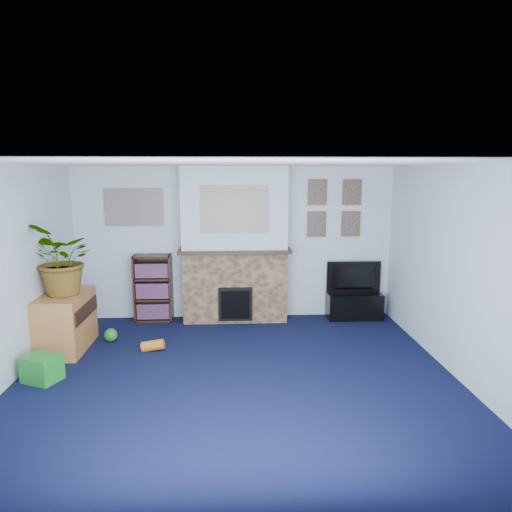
{
  "coord_description": "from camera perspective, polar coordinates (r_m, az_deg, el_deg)",
  "views": [
    {
      "loc": [
        -0.04,
        -4.91,
        2.31
      ],
      "look_at": [
        0.26,
        0.79,
        1.26
      ],
      "focal_mm": 32.0,
      "sensor_mm": 36.0,
      "label": 1
    }
  ],
  "objects": [
    {
      "name": "potted_plant",
      "position": [
        6.29,
        -22.96,
        -0.38
      ],
      "size": [
        1.07,
        1.1,
        0.94
      ],
      "primitive_type": "imported",
      "rotation": [
        0.0,
        0.0,
        5.28
      ],
      "color": "#26661E",
      "rests_on": "sideboard"
    },
    {
      "name": "collage_main",
      "position": [
        6.76,
        -2.7,
        5.92
      ],
      "size": [
        1.0,
        0.03,
        0.68
      ],
      "primitive_type": "cube",
      "color": "gray",
      "rests_on": "chimney_breast"
    },
    {
      "name": "ceiling",
      "position": [
        4.91,
        -2.62,
        11.46
      ],
      "size": [
        5.0,
        4.5,
        0.01
      ],
      "primitive_type": "cube",
      "color": "white",
      "rests_on": "wall_back"
    },
    {
      "name": "portrait_br",
      "position": [
        7.43,
        11.76,
        3.95
      ],
      "size": [
        0.3,
        0.03,
        0.4
      ],
      "primitive_type": "cube",
      "color": "brown",
      "rests_on": "wall_back"
    },
    {
      "name": "portrait_tl",
      "position": [
        7.27,
        7.67,
        7.89
      ],
      "size": [
        0.3,
        0.03,
        0.4
      ],
      "primitive_type": "cube",
      "color": "brown",
      "rests_on": "wall_back"
    },
    {
      "name": "floor",
      "position": [
        5.42,
        -2.4,
        -14.8
      ],
      "size": [
        5.0,
        4.5,
        0.01
      ],
      "primitive_type": "cube",
      "color": "black",
      "rests_on": "ground"
    },
    {
      "name": "wall_back",
      "position": [
        7.24,
        -2.68,
        1.6
      ],
      "size": [
        5.0,
        0.04,
        2.4
      ],
      "primitive_type": "cube",
      "color": "silver",
      "rests_on": "ground"
    },
    {
      "name": "toy_tube",
      "position": [
        6.25,
        -12.75,
        -10.86
      ],
      "size": [
        0.31,
        0.14,
        0.18
      ],
      "primitive_type": "cylinder",
      "rotation": [
        0.0,
        1.43,
        0.0
      ],
      "color": "orange",
      "rests_on": "ground"
    },
    {
      "name": "green_crate",
      "position": [
        5.79,
        -25.17,
        -12.65
      ],
      "size": [
        0.46,
        0.42,
        0.3
      ],
      "primitive_type": "cube",
      "rotation": [
        0.0,
        0.0,
        -0.42
      ],
      "color": "#198C26",
      "rests_on": "ground"
    },
    {
      "name": "sideboard",
      "position": [
        6.56,
        -22.68,
        -7.79
      ],
      "size": [
        0.54,
        0.97,
        0.75
      ],
      "primitive_type": "cube",
      "color": "#B17139",
      "rests_on": "ground"
    },
    {
      "name": "wall_left",
      "position": [
        5.6,
        -29.04,
        -2.35
      ],
      "size": [
        0.04,
        4.5,
        2.4
      ],
      "primitive_type": "cube",
      "color": "silver",
      "rests_on": "ground"
    },
    {
      "name": "mantel_clock",
      "position": [
        6.99,
        -3.42,
        1.44
      ],
      "size": [
        0.1,
        0.06,
        0.13
      ],
      "primitive_type": "cube",
      "color": "gold",
      "rests_on": "chimney_breast"
    },
    {
      "name": "wall_front",
      "position": [
        2.88,
        -2.06,
        -12.29
      ],
      "size": [
        5.0,
        0.04,
        2.4
      ],
      "primitive_type": "cube",
      "color": "silver",
      "rests_on": "ground"
    },
    {
      "name": "toy_ball",
      "position": [
        6.72,
        -17.7,
        -9.39
      ],
      "size": [
        0.18,
        0.18,
        0.18
      ],
      "primitive_type": "sphere",
      "color": "#198C26",
      "rests_on": "ground"
    },
    {
      "name": "television",
      "position": [
        7.41,
        12.26,
        -2.69
      ],
      "size": [
        0.87,
        0.12,
        0.5
      ],
      "primitive_type": "imported",
      "rotation": [
        0.0,
        0.0,
        3.14
      ],
      "color": "black",
      "rests_on": "tv_stand"
    },
    {
      "name": "collage_left",
      "position": [
        7.32,
        -15.01,
        5.92
      ],
      "size": [
        0.9,
        0.03,
        0.58
      ],
      "primitive_type": "cube",
      "color": "gray",
      "rests_on": "wall_back"
    },
    {
      "name": "mantel_candle",
      "position": [
        7.0,
        -0.49,
        1.55
      ],
      "size": [
        0.05,
        0.05,
        0.16
      ],
      "primitive_type": "cylinder",
      "color": "#B2BFC6",
      "rests_on": "chimney_breast"
    },
    {
      "name": "mantel_teddy",
      "position": [
        7.02,
        -7.76,
        1.35
      ],
      "size": [
        0.12,
        0.12,
        0.12
      ],
      "primitive_type": "sphere",
      "color": "gray",
      "rests_on": "chimney_breast"
    },
    {
      "name": "portrait_tr",
      "position": [
        7.39,
        11.91,
        7.8
      ],
      "size": [
        0.3,
        0.03,
        0.4
      ],
      "primitive_type": "cube",
      "color": "brown",
      "rests_on": "wall_back"
    },
    {
      "name": "portrait_bl",
      "position": [
        7.31,
        7.58,
        3.97
      ],
      "size": [
        0.3,
        0.03,
        0.4
      ],
      "primitive_type": "cube",
      "color": "brown",
      "rests_on": "wall_back"
    },
    {
      "name": "toy_block",
      "position": [
        6.36,
        -24.08,
        -10.76
      ],
      "size": [
        0.19,
        0.19,
        0.2
      ],
      "primitive_type": "cube",
      "rotation": [
        0.0,
        0.0,
        -0.21
      ],
      "color": "red",
      "rests_on": "ground"
    },
    {
      "name": "mantel_can",
      "position": [
        7.04,
        3.45,
        1.42
      ],
      "size": [
        0.07,
        0.07,
        0.13
      ],
      "primitive_type": "cylinder",
      "color": "red",
      "rests_on": "chimney_breast"
    },
    {
      "name": "chimney_breast",
      "position": [
        7.04,
        -2.67,
        1.22
      ],
      "size": [
        1.72,
        0.5,
        2.4
      ],
      "color": "brown",
      "rests_on": "ground"
    },
    {
      "name": "wall_right",
      "position": [
        5.64,
        23.84,
        -1.85
      ],
      "size": [
        0.04,
        4.5,
        2.4
      ],
      "primitive_type": "cube",
      "color": "silver",
      "rests_on": "ground"
    },
    {
      "name": "bookshelf",
      "position": [
        7.35,
        -12.7,
        -4.08
      ],
      "size": [
        0.58,
        0.28,
        1.05
      ],
      "color": "black",
      "rests_on": "ground"
    },
    {
      "name": "tv_stand",
      "position": [
        7.5,
        12.17,
        -5.96
      ],
      "size": [
        0.86,
        0.36,
        0.41
      ],
      "primitive_type": "cube",
      "color": "black",
      "rests_on": "ground"
    }
  ]
}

